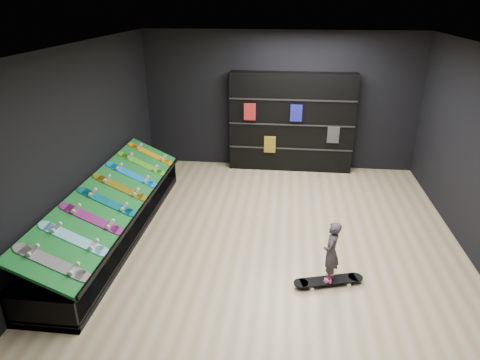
# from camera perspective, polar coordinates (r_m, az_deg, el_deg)

# --- Properties ---
(floor) EXTENTS (6.00, 7.00, 0.01)m
(floor) POSITION_cam_1_polar(r_m,az_deg,el_deg) (6.90, 3.98, -8.50)
(floor) COLOR tan
(floor) RESTS_ON ground
(ceiling) EXTENTS (6.00, 7.00, 0.01)m
(ceiling) POSITION_cam_1_polar(r_m,az_deg,el_deg) (5.90, 4.82, 17.11)
(ceiling) COLOR white
(ceiling) RESTS_ON ground
(wall_back) EXTENTS (6.00, 0.02, 3.00)m
(wall_back) POSITION_cam_1_polar(r_m,az_deg,el_deg) (9.60, 5.32, 10.40)
(wall_back) COLOR black
(wall_back) RESTS_ON ground
(wall_front) EXTENTS (6.00, 0.02, 3.00)m
(wall_front) POSITION_cam_1_polar(r_m,az_deg,el_deg) (3.18, 1.36, -18.62)
(wall_front) COLOR black
(wall_front) RESTS_ON ground
(wall_left) EXTENTS (0.02, 7.00, 3.00)m
(wall_left) POSITION_cam_1_polar(r_m,az_deg,el_deg) (7.01, -21.01, 4.04)
(wall_left) COLOR black
(wall_left) RESTS_ON ground
(display_rack) EXTENTS (0.90, 4.50, 0.50)m
(display_rack) POSITION_cam_1_polar(r_m,az_deg,el_deg) (7.30, -16.45, -5.30)
(display_rack) COLOR black
(display_rack) RESTS_ON ground
(turf_ramp) EXTENTS (0.92, 4.50, 0.46)m
(turf_ramp) POSITION_cam_1_polar(r_m,az_deg,el_deg) (7.08, -16.50, -2.05)
(turf_ramp) COLOR #0E5B1D
(turf_ramp) RESTS_ON display_rack
(back_shelving) EXTENTS (2.70, 0.31, 2.16)m
(back_shelving) POSITION_cam_1_polar(r_m,az_deg,el_deg) (9.53, 6.87, 7.62)
(back_shelving) COLOR black
(back_shelving) RESTS_ON ground
(floor_skateboard) EXTENTS (1.00, 0.49, 0.09)m
(floor_skateboard) POSITION_cam_1_polar(r_m,az_deg,el_deg) (6.10, 11.69, -13.19)
(floor_skateboard) COLOR black
(floor_skateboard) RESTS_ON ground
(child) EXTENTS (0.19, 0.23, 0.53)m
(child) POSITION_cam_1_polar(r_m,az_deg,el_deg) (5.93, 11.93, -10.80)
(child) COLOR black
(child) RESTS_ON floor_skateboard
(display_board_0) EXTENTS (0.93, 0.22, 0.50)m
(display_board_0) POSITION_cam_1_polar(r_m,az_deg,el_deg) (5.59, -23.73, -10.04)
(display_board_0) COLOR black
(display_board_0) RESTS_ON turf_ramp
(display_board_1) EXTENTS (0.93, 0.22, 0.50)m
(display_board_1) POSITION_cam_1_polar(r_m,az_deg,el_deg) (5.99, -21.25, -7.31)
(display_board_1) COLOR #0CB2E5
(display_board_1) RESTS_ON turf_ramp
(display_board_2) EXTENTS (0.93, 0.22, 0.50)m
(display_board_2) POSITION_cam_1_polar(r_m,az_deg,el_deg) (6.41, -19.12, -4.91)
(display_board_2) COLOR #2626BF
(display_board_2) RESTS_ON turf_ramp
(display_board_3) EXTENTS (0.93, 0.22, 0.50)m
(display_board_3) POSITION_cam_1_polar(r_m,az_deg,el_deg) (6.84, -17.27, -2.81)
(display_board_3) COLOR #0C8C99
(display_board_3) RESTS_ON turf_ramp
(display_board_4) EXTENTS (0.93, 0.22, 0.50)m
(display_board_4) POSITION_cam_1_polar(r_m,az_deg,el_deg) (7.29, -15.64, -0.96)
(display_board_4) COLOR yellow
(display_board_4) RESTS_ON turf_ramp
(display_board_5) EXTENTS (0.93, 0.22, 0.50)m
(display_board_5) POSITION_cam_1_polar(r_m,az_deg,el_deg) (7.75, -14.21, 0.67)
(display_board_5) COLOR blue
(display_board_5) RESTS_ON turf_ramp
(display_board_6) EXTENTS (0.93, 0.22, 0.50)m
(display_board_6) POSITION_cam_1_polar(r_m,az_deg,el_deg) (8.23, -12.94, 2.12)
(display_board_6) COLOR green
(display_board_6) RESTS_ON turf_ramp
(display_board_7) EXTENTS (0.93, 0.22, 0.50)m
(display_board_7) POSITION_cam_1_polar(r_m,az_deg,el_deg) (8.71, -11.81, 3.41)
(display_board_7) COLOR orange
(display_board_7) RESTS_ON turf_ramp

